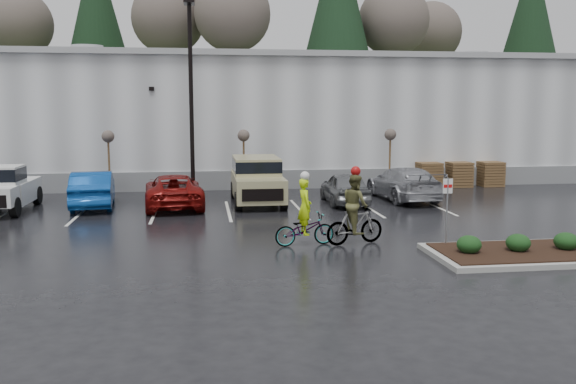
{
  "coord_description": "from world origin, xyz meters",
  "views": [
    {
      "loc": [
        -3.5,
        -17.16,
        4.35
      ],
      "look_at": [
        -0.52,
        4.14,
        1.3
      ],
      "focal_mm": 38.0,
      "sensor_mm": 36.0,
      "label": 1
    }
  ],
  "objects": [
    {
      "name": "cyclist_hivis",
      "position": [
        -0.39,
        1.31,
        0.72
      ],
      "size": [
        2.01,
        0.97,
        2.34
      ],
      "rotation": [
        0.0,
        0.0,
        1.73
      ],
      "color": "#3F3F44",
      "rests_on": "ground"
    },
    {
      "name": "lamppost",
      "position": [
        -4.0,
        12.0,
        5.69
      ],
      "size": [
        0.5,
        1.0,
        9.22
      ],
      "color": "black",
      "rests_on": "ground"
    },
    {
      "name": "warehouse",
      "position": [
        0.0,
        21.99,
        3.65
      ],
      "size": [
        60.5,
        15.5,
        7.2
      ],
      "color": "#A9ACAE",
      "rests_on": "ground"
    },
    {
      "name": "shrub_a",
      "position": [
        4.0,
        -1.0,
        0.41
      ],
      "size": [
        0.7,
        0.7,
        0.52
      ],
      "primitive_type": "ellipsoid",
      "color": "#123415",
      "rests_on": "curb_island"
    },
    {
      "name": "suv_tan",
      "position": [
        -1.12,
        9.79,
        1.03
      ],
      "size": [
        2.2,
        5.1,
        2.06
      ],
      "primitive_type": null,
      "color": "tan",
      "rests_on": "ground"
    },
    {
      "name": "sapling_west",
      "position": [
        -8.0,
        13.0,
        2.73
      ],
      "size": [
        0.6,
        0.6,
        3.2
      ],
      "color": "#4C321E",
      "rests_on": "ground"
    },
    {
      "name": "fire_lane_sign",
      "position": [
        3.8,
        0.2,
        1.41
      ],
      "size": [
        0.3,
        0.05,
        2.2
      ],
      "color": "gray",
      "rests_on": "ground"
    },
    {
      "name": "cyclist_olive",
      "position": [
        1.21,
        1.27,
        0.9
      ],
      "size": [
        1.99,
        1.04,
        2.49
      ],
      "rotation": [
        0.0,
        0.0,
        1.83
      ],
      "color": "#3F3F44",
      "rests_on": "ground"
    },
    {
      "name": "ground",
      "position": [
        0.0,
        0.0,
        0.0
      ],
      "size": [
        120.0,
        120.0,
        0.0
      ],
      "primitive_type": "plane",
      "color": "black",
      "rests_on": "ground"
    },
    {
      "name": "car_blue",
      "position": [
        -8.25,
        9.81,
        0.79
      ],
      "size": [
        2.16,
        4.92,
        1.57
      ],
      "primitive_type": "imported",
      "rotation": [
        0.0,
        0.0,
        3.25
      ],
      "color": "navy",
      "rests_on": "ground"
    },
    {
      "name": "car_far_silver",
      "position": [
        5.72,
        9.97,
        0.77
      ],
      "size": [
        2.51,
        5.42,
        1.53
      ],
      "primitive_type": "imported",
      "rotation": [
        0.0,
        0.0,
        3.21
      ],
      "color": "#A2A3A9",
      "rests_on": "ground"
    },
    {
      "name": "pallet_stack_b",
      "position": [
        10.2,
        14.0,
        0.68
      ],
      "size": [
        1.2,
        1.2,
        1.35
      ],
      "primitive_type": "cube",
      "color": "#4C321E",
      "rests_on": "ground"
    },
    {
      "name": "car_red",
      "position": [
        -4.8,
        9.3,
        0.71
      ],
      "size": [
        2.77,
        5.31,
        1.43
      ],
      "primitive_type": "imported",
      "rotation": [
        0.0,
        0.0,
        3.22
      ],
      "color": "maroon",
      "rests_on": "ground"
    },
    {
      "name": "shrub_c",
      "position": [
        7.0,
        -1.0,
        0.41
      ],
      "size": [
        0.7,
        0.7,
        0.52
      ],
      "primitive_type": "ellipsoid",
      "color": "#123415",
      "rests_on": "curb_island"
    },
    {
      "name": "mulch_bed",
      "position": [
        7.0,
        -1.0,
        0.17
      ],
      "size": [
        7.6,
        2.6,
        0.04
      ],
      "primitive_type": "cube",
      "color": "black",
      "rests_on": "curb_island"
    },
    {
      "name": "sapling_mid",
      "position": [
        -1.5,
        13.0,
        2.73
      ],
      "size": [
        0.6,
        0.6,
        3.2
      ],
      "color": "#4C321E",
      "rests_on": "ground"
    },
    {
      "name": "sapling_east",
      "position": [
        6.0,
        13.0,
        2.73
      ],
      "size": [
        0.6,
        0.6,
        3.2
      ],
      "color": "#4C321E",
      "rests_on": "ground"
    },
    {
      "name": "wooded_ridge",
      "position": [
        0.0,
        45.0,
        3.0
      ],
      "size": [
        80.0,
        25.0,
        6.0
      ],
      "primitive_type": "cube",
      "color": "#203A18",
      "rests_on": "ground"
    },
    {
      "name": "pallet_stack_a",
      "position": [
        8.5,
        14.0,
        0.68
      ],
      "size": [
        1.2,
        1.2,
        1.35
      ],
      "primitive_type": "cube",
      "color": "#4C321E",
      "rests_on": "ground"
    },
    {
      "name": "pallet_stack_c",
      "position": [
        12.0,
        14.0,
        0.68
      ],
      "size": [
        1.2,
        1.2,
        1.35
      ],
      "primitive_type": "cube",
      "color": "#4C321E",
      "rests_on": "ground"
    },
    {
      "name": "curb_island",
      "position": [
        7.0,
        -1.0,
        0.07
      ],
      "size": [
        8.0,
        3.0,
        0.15
      ],
      "primitive_type": "cube",
      "color": "gray",
      "rests_on": "ground"
    },
    {
      "name": "car_grey",
      "position": [
        2.76,
        9.25,
        0.71
      ],
      "size": [
        1.73,
        4.2,
        1.42
      ],
      "primitive_type": "imported",
      "rotation": [
        0.0,
        0.0,
        3.13
      ],
      "color": "slate",
      "rests_on": "ground"
    },
    {
      "name": "pickup_white",
      "position": [
        -11.77,
        9.48,
        0.98
      ],
      "size": [
        2.1,
        5.2,
        1.96
      ],
      "primitive_type": null,
      "color": "silver",
      "rests_on": "ground"
    },
    {
      "name": "shrub_b",
      "position": [
        5.5,
        -1.0,
        0.41
      ],
      "size": [
        0.7,
        0.7,
        0.52
      ],
      "primitive_type": "ellipsoid",
      "color": "#123415",
      "rests_on": "curb_island"
    }
  ]
}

